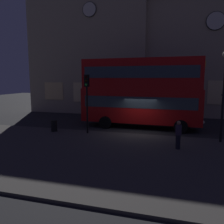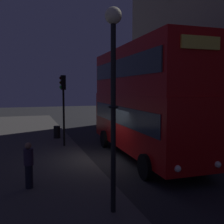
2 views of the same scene
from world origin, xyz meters
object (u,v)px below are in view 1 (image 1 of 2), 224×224
double_decker_bus (141,90)px  pedestrian (178,135)px  litter_bin (54,126)px  traffic_light_near_kerb (87,92)px

double_decker_bus → pedestrian: 6.79m
double_decker_bus → litter_bin: size_ratio=11.69×
pedestrian → litter_bin: 9.18m
pedestrian → litter_bin: bearing=23.1°
traffic_light_near_kerb → litter_bin: size_ratio=5.02×
double_decker_bus → traffic_light_near_kerb: size_ratio=2.33×
traffic_light_near_kerb → pedestrian: 7.00m
pedestrian → double_decker_bus: bearing=-26.4°
double_decker_bus → litter_bin: 7.45m
pedestrian → litter_bin: pedestrian is taller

